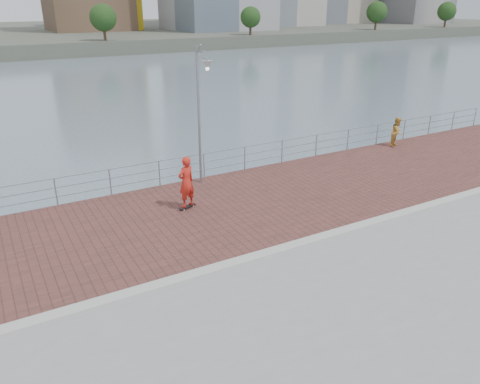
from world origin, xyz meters
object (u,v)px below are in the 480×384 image
guardrail (182,166)px  skateboarder (186,182)px  bystander (397,132)px  street_lamp (202,93)px

guardrail → skateboarder: bearing=-109.6°
skateboarder → guardrail: bearing=-127.6°
guardrail → bystander: size_ratio=25.41×
guardrail → street_lamp: (0.64, -0.90, 3.17)m
skateboarder → bystander: 13.04m
guardrail → street_lamp: bearing=-54.6°
street_lamp → guardrail: bearing=125.4°
skateboarder → street_lamp: bearing=-149.5°
guardrail → bystander: (11.93, -0.77, 0.10)m
street_lamp → bystander: (11.29, 0.12, -3.07)m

